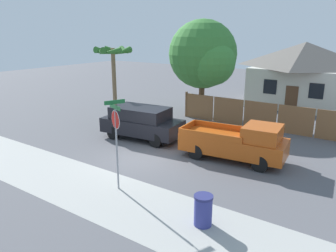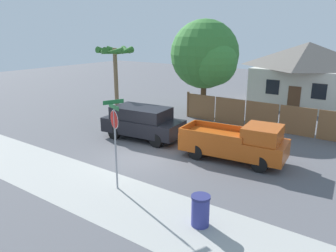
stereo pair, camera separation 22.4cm
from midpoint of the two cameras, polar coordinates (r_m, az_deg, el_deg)
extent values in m
plane|color=#56565B|center=(15.88, -4.94, -5.60)|extent=(80.00, 80.00, 0.00)
cube|color=#A3A39E|center=(13.55, -14.80, -10.07)|extent=(36.00, 3.20, 0.01)
cube|color=brown|center=(22.82, 5.23, 3.36)|extent=(2.06, 0.06, 1.69)
cube|color=brown|center=(21.87, 10.12, 2.61)|extent=(2.06, 0.06, 1.69)
cube|color=brown|center=(21.11, 15.41, 1.79)|extent=(2.06, 0.06, 1.69)
cube|color=brown|center=(20.54, 21.03, 0.90)|extent=(2.06, 0.06, 1.69)
cube|color=brown|center=(20.18, 26.90, -0.05)|extent=(2.06, 0.06, 1.69)
cube|color=brown|center=(23.34, 2.94, 3.82)|extent=(0.12, 0.12, 1.79)
cube|color=beige|center=(28.73, 22.01, 6.32)|extent=(7.37, 5.71, 3.10)
pyramid|color=#5B5651|center=(28.46, 22.56, 11.37)|extent=(7.96, 6.16, 2.00)
cube|color=black|center=(26.37, 17.11, 6.55)|extent=(1.00, 0.04, 1.10)
cube|color=black|center=(25.59, 24.19, 5.57)|extent=(1.00, 0.04, 1.10)
cube|color=brown|center=(26.06, 20.43, 4.35)|extent=(0.90, 0.04, 2.00)
cylinder|color=brown|center=(23.71, 5.58, 4.93)|extent=(0.40, 0.40, 2.58)
sphere|color=#387A33|center=(23.31, 5.79, 12.34)|extent=(4.73, 4.73, 4.73)
sphere|color=#3C8437|center=(22.33, 7.44, 10.91)|extent=(3.08, 3.08, 3.08)
cylinder|color=brown|center=(23.06, -9.61, 7.27)|extent=(0.28, 0.28, 4.81)
cone|color=#2D6B28|center=(22.26, -8.27, 12.65)|extent=(0.44, 1.59, 0.68)
cone|color=#2D6B28|center=(23.08, -7.80, 12.78)|extent=(1.59, 1.17, 0.68)
cone|color=#2D6B28|center=(23.66, -9.35, 12.80)|extent=(1.59, 1.17, 0.68)
cone|color=#2D6B28|center=(23.43, -11.39, 12.67)|extent=(0.44, 1.59, 0.68)
cone|color=#2D6B28|center=(22.62, -11.98, 12.52)|extent=(1.59, 1.17, 0.68)
cone|color=#2D6B28|center=(22.02, -10.42, 12.52)|extent=(1.59, 1.17, 0.68)
cube|color=black|center=(18.47, -4.85, 0.03)|extent=(4.68, 2.43, 0.80)
cube|color=black|center=(18.34, -5.20, 2.27)|extent=(3.32, 2.13, 0.66)
cube|color=black|center=(17.57, -1.13, 1.72)|extent=(0.24, 1.74, 0.56)
cylinder|color=black|center=(18.61, 0.26, -1.02)|extent=(0.75, 0.22, 0.75)
cylinder|color=black|center=(17.16, -2.54, -2.53)|extent=(0.75, 0.22, 0.75)
cylinder|color=black|center=(20.03, -6.77, 0.12)|extent=(0.75, 0.22, 0.75)
cylinder|color=black|center=(18.69, -9.88, -1.18)|extent=(0.75, 0.22, 0.75)
cube|color=#B74C14|center=(15.72, 10.80, -3.15)|extent=(5.02, 2.37, 0.80)
cube|color=#B74C14|center=(15.16, 15.73, -1.23)|extent=(1.72, 1.88, 0.68)
cube|color=#B74C14|center=(16.61, 9.16, -0.05)|extent=(3.03, 0.39, 0.28)
cube|color=#B74C14|center=(15.01, 6.84, -1.71)|extent=(3.03, 0.39, 0.28)
cube|color=#B74C14|center=(16.39, 2.96, -0.08)|extent=(0.26, 1.79, 0.28)
cylinder|color=black|center=(16.26, 16.70, -4.34)|extent=(0.73, 0.22, 0.73)
cylinder|color=black|center=(14.74, 15.28, -6.37)|extent=(0.73, 0.22, 0.73)
cylinder|color=black|center=(17.06, 6.81, -2.78)|extent=(0.73, 0.22, 0.73)
cylinder|color=black|center=(15.61, 4.50, -4.53)|extent=(0.73, 0.22, 0.73)
cylinder|color=gray|center=(12.47, -9.40, -4.22)|extent=(0.07, 0.07, 3.14)
cylinder|color=red|center=(12.12, -9.65, 1.07)|extent=(0.62, 0.28, 0.66)
cylinder|color=white|center=(12.12, -9.66, 1.07)|extent=(0.65, 0.28, 0.70)
cube|color=#19602D|center=(12.00, -9.76, 3.28)|extent=(0.83, 0.37, 0.15)
cube|color=#19602D|center=(11.97, -9.80, 4.12)|extent=(0.33, 0.75, 0.15)
cylinder|color=navy|center=(10.58, 5.51, -14.60)|extent=(0.57, 0.57, 0.94)
cylinder|color=navy|center=(10.32, 5.58, -12.17)|extent=(0.61, 0.61, 0.08)
camera|label=1|loc=(0.11, -90.42, -0.12)|focal=35.00mm
camera|label=2|loc=(0.11, 89.58, 0.12)|focal=35.00mm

